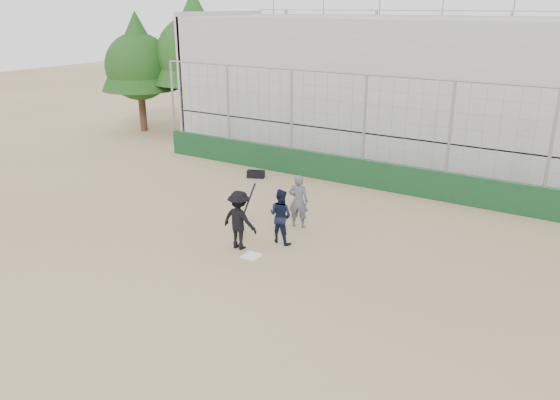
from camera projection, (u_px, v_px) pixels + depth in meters
The scene contains 10 objects.
ground at pixel (252, 256), 14.36m from camera, with size 90.00×90.00×0.00m, color olive.
home_plate at pixel (252, 256), 14.35m from camera, with size 0.44×0.44×0.02m, color white.
backstop at pixel (362, 161), 19.62m from camera, with size 18.10×0.25×4.04m.
bleachers at pixel (413, 89), 22.91m from camera, with size 20.25×6.70×6.98m.
tree_left at pixel (195, 44), 27.15m from camera, with size 4.48×4.48×7.00m.
tree_right at pixel (138, 57), 27.41m from camera, with size 3.84×3.84×6.00m.
batter_at_plate at pixel (239, 220), 14.59m from camera, with size 1.07×0.75×1.80m.
catcher_crouched at pixel (280, 225), 15.02m from camera, with size 0.84×0.70×1.07m.
umpire at pixel (298, 204), 16.05m from camera, with size 0.59×0.38×1.45m, color #454B57.
equipment_bag at pixel (256, 174), 20.84m from camera, with size 0.72×0.51×0.32m.
Camera 1 is at (7.54, -10.64, 6.24)m, focal length 35.00 mm.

